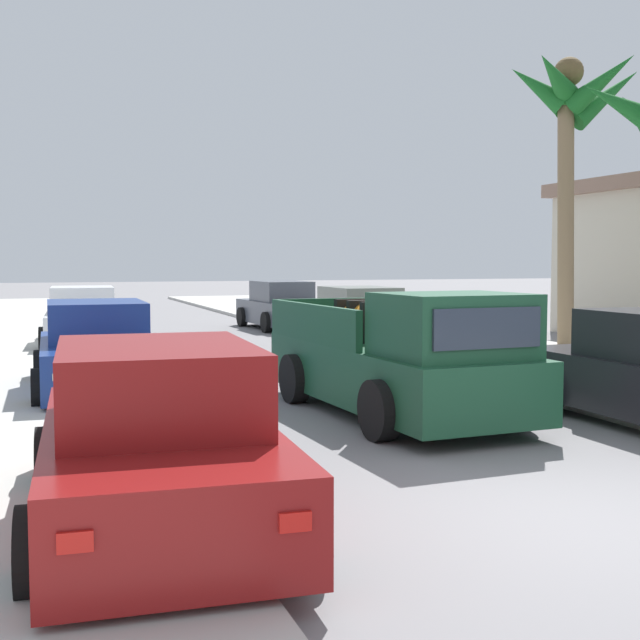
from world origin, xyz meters
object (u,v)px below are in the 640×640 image
object	(u,v)px
car_right_near	(361,320)
car_right_far	(281,307)
pickup_truck	(399,359)
car_left_mid	(97,351)
car_left_far	(157,443)
palm_tree_right_mid	(570,118)
car_right_mid	(83,319)

from	to	relation	value
car_right_near	car_right_far	world-z (taller)	same
pickup_truck	car_left_mid	xyz separation A→B (m)	(-3.89, 3.36, -0.10)
car_left_mid	car_left_far	world-z (taller)	same
pickup_truck	car_left_mid	size ratio (longest dim) A/B	1.24
car_right_near	car_left_mid	bearing A→B (deg)	-142.23
pickup_truck	car_right_far	size ratio (longest dim) A/B	1.23
car_left_mid	palm_tree_right_mid	bearing A→B (deg)	15.54
car_left_far	car_right_mid	bearing A→B (deg)	88.90
car_left_mid	car_left_far	bearing A→B (deg)	-90.48
car_right_near	palm_tree_right_mid	distance (m)	7.08
car_right_mid	car_right_far	bearing A→B (deg)	30.03
car_right_mid	palm_tree_right_mid	world-z (taller)	palm_tree_right_mid
pickup_truck	car_left_mid	distance (m)	5.14
car_right_mid	car_left_far	xyz separation A→B (m)	(-0.29, -15.06, 0.00)
car_right_far	palm_tree_right_mid	bearing A→B (deg)	-59.98
car_left_far	car_right_far	distance (m)	19.90
car_left_far	palm_tree_right_mid	xyz separation A→B (m)	(11.50, 10.37, 4.95)
car_right_near	palm_tree_right_mid	world-z (taller)	palm_tree_right_mid
palm_tree_right_mid	car_right_far	bearing A→B (deg)	120.02
car_right_near	car_left_far	xyz separation A→B (m)	(-6.90, -12.49, 0.00)
car_right_near	car_left_far	size ratio (longest dim) A/B	0.99
palm_tree_right_mid	car_left_far	bearing A→B (deg)	-137.96
car_left_mid	car_right_far	bearing A→B (deg)	60.24
car_right_mid	car_right_far	size ratio (longest dim) A/B	1.00
pickup_truck	car_right_near	world-z (taller)	pickup_truck
car_right_far	palm_tree_right_mid	size ratio (longest dim) A/B	0.61
car_right_far	palm_tree_right_mid	distance (m)	10.86
car_left_mid	palm_tree_right_mid	world-z (taller)	palm_tree_right_mid
car_right_far	car_right_mid	bearing A→B (deg)	-149.97
car_right_far	pickup_truck	bearing A→B (deg)	-100.31
car_left_mid	car_right_mid	bearing A→B (deg)	88.33
car_right_mid	palm_tree_right_mid	xyz separation A→B (m)	(11.21, -4.69, 4.95)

